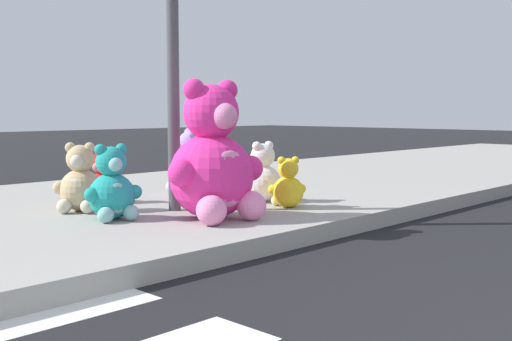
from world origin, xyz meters
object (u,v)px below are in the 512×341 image
(plush_pink_large, at_px, (214,163))
(plush_red, at_px, (102,183))
(plush_lavender, at_px, (189,168))
(plush_tan, at_px, (80,184))
(sign_pole, at_px, (173,20))
(plush_teal, at_px, (112,189))
(plush_white, at_px, (262,177))
(plush_yellow, at_px, (288,187))

(plush_pink_large, relative_size, plush_red, 2.41)
(plush_lavender, distance_m, plush_tan, 1.40)
(plush_tan, relative_size, plush_red, 1.29)
(sign_pole, relative_size, plush_teal, 5.07)
(sign_pole, bearing_deg, plush_lavender, 42.72)
(plush_pink_large, bearing_deg, plush_red, 95.71)
(plush_pink_large, height_order, plush_teal, plush_pink_large)
(plush_tan, bearing_deg, plush_teal, -93.80)
(plush_teal, bearing_deg, plush_tan, 86.20)
(plush_tan, distance_m, plush_white, 1.74)
(plush_pink_large, distance_m, plush_lavender, 1.55)
(plush_tan, xyz_separation_m, plush_white, (1.57, -0.75, -0.01))
(plush_tan, relative_size, plush_white, 1.03)
(plush_tan, bearing_deg, sign_pole, -42.21)
(plush_teal, bearing_deg, plush_red, 62.57)
(sign_pole, bearing_deg, plush_red, 102.49)
(plush_red, bearing_deg, plush_lavender, -10.17)
(plush_pink_large, height_order, plush_red, plush_pink_large)
(plush_lavender, distance_m, plush_red, 0.99)
(plush_lavender, height_order, plush_white, plush_lavender)
(plush_teal, xyz_separation_m, plush_yellow, (1.51, -0.61, -0.06))
(plush_tan, xyz_separation_m, plush_red, (0.43, 0.32, -0.06))
(plush_pink_large, xyz_separation_m, plush_tan, (-0.57, 1.15, -0.22))
(sign_pole, xyz_separation_m, plush_yellow, (0.85, -0.62, -1.51))
(plush_tan, distance_m, plush_red, 0.54)
(plush_white, bearing_deg, plush_lavender, 100.89)
(plush_pink_large, height_order, plush_tan, plush_pink_large)
(plush_lavender, xyz_separation_m, plush_red, (-0.97, 0.17, -0.09))
(plush_teal, height_order, plush_white, plush_teal)
(plush_pink_large, bearing_deg, plush_yellow, -2.40)
(plush_tan, distance_m, plush_yellow, 1.89)
(plush_tan, relative_size, plush_yellow, 1.30)
(sign_pole, distance_m, plush_yellow, 1.84)
(plush_yellow, xyz_separation_m, plush_red, (-1.04, 1.51, 0.00))
(plush_tan, xyz_separation_m, plush_yellow, (1.47, -1.19, -0.06))
(plush_red, bearing_deg, plush_pink_large, -84.29)
(sign_pole, distance_m, plush_lavender, 1.76)
(plush_white, bearing_deg, plush_red, 136.71)
(plush_teal, bearing_deg, plush_lavender, 26.73)
(sign_pole, xyz_separation_m, plush_red, (-0.20, 0.89, -1.50))
(plush_teal, distance_m, plush_red, 1.01)
(plush_yellow, bearing_deg, plush_pink_large, 177.60)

